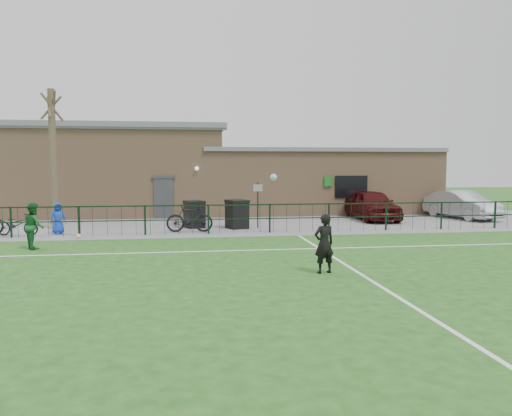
{
  "coord_description": "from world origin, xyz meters",
  "views": [
    {
      "loc": [
        -2.44,
        -11.98,
        2.8
      ],
      "look_at": [
        0.0,
        5.0,
        1.3
      ],
      "focal_mm": 35.0,
      "sensor_mm": 36.0,
      "label": 1
    }
  ],
  "objects": [
    {
      "name": "spectator_child",
      "position": [
        -7.47,
        8.77,
        0.65
      ],
      "size": [
        0.73,
        0.61,
        1.27
      ],
      "primitive_type": "imported",
      "rotation": [
        0.0,
        0.0,
        0.39
      ],
      "color": "#143FBC",
      "rests_on": "paving_strip"
    },
    {
      "name": "bicycle_c",
      "position": [
        -8.95,
        8.54,
        0.46
      ],
      "size": [
        1.77,
        0.89,
        0.89
      ],
      "primitive_type": "imported",
      "rotation": [
        0.0,
        0.0,
        1.38
      ],
      "color": "black",
      "rests_on": "paving_strip"
    },
    {
      "name": "pitch_line_perp",
      "position": [
        2.0,
        0.0,
        0.0
      ],
      "size": [
        0.1,
        16.0,
        0.01
      ],
      "primitive_type": "cube",
      "color": "white",
      "rests_on": "ground"
    },
    {
      "name": "clubhouse",
      "position": [
        -0.88,
        16.5,
        2.22
      ],
      "size": [
        24.25,
        5.4,
        4.96
      ],
      "color": "tan",
      "rests_on": "ground"
    },
    {
      "name": "perimeter_fence",
      "position": [
        0.0,
        8.0,
        0.6
      ],
      "size": [
        28.0,
        0.1,
        1.2
      ],
      "primitive_type": "cube",
      "color": "black",
      "rests_on": "ground"
    },
    {
      "name": "sign_post",
      "position": [
        0.75,
        9.63,
        1.02
      ],
      "size": [
        0.07,
        0.07,
        2.0
      ],
      "primitive_type": "cylinder",
      "rotation": [
        0.0,
        0.0,
        -0.25
      ],
      "color": "black",
      "rests_on": "paving_strip"
    },
    {
      "name": "pitch_line_touch",
      "position": [
        0.0,
        7.8,
        0.0
      ],
      "size": [
        28.0,
        0.1,
        0.01
      ],
      "primitive_type": "cube",
      "color": "white",
      "rests_on": "ground"
    },
    {
      "name": "goalkeeper_kick",
      "position": [
        1.07,
        0.43,
        0.82
      ],
      "size": [
        1.14,
        3.76,
        2.5
      ],
      "color": "black",
      "rests_on": "ground"
    },
    {
      "name": "ground",
      "position": [
        0.0,
        0.0,
        0.0
      ],
      "size": [
        90.0,
        90.0,
        0.0
      ],
      "primitive_type": "plane",
      "color": "#1D4F17",
      "rests_on": "ground"
    },
    {
      "name": "pitch_line_mid",
      "position": [
        0.0,
        4.0,
        0.0
      ],
      "size": [
        28.0,
        0.1,
        0.01
      ],
      "primitive_type": "cube",
      "color": "white",
      "rests_on": "ground"
    },
    {
      "name": "bicycle_d",
      "position": [
        -2.25,
        8.62,
        0.59
      ],
      "size": [
        1.94,
        0.67,
        1.15
      ],
      "primitive_type": "imported",
      "rotation": [
        0.0,
        0.0,
        1.5
      ],
      "color": "black",
      "rests_on": "paving_strip"
    },
    {
      "name": "wheelie_bin_left",
      "position": [
        -2.03,
        10.02,
        0.57
      ],
      "size": [
        0.96,
        1.02,
        1.1
      ],
      "primitive_type": "cube",
      "rotation": [
        0.0,
        0.0,
        0.34
      ],
      "color": "black",
      "rests_on": "paving_strip"
    },
    {
      "name": "outfield_player",
      "position": [
        -7.42,
        5.34,
        0.77
      ],
      "size": [
        0.85,
        0.93,
        1.54
      ],
      "primitive_type": "imported",
      "rotation": [
        0.0,
        0.0,
        2.02
      ],
      "color": "#195A28",
      "rests_on": "ground"
    },
    {
      "name": "car_maroon",
      "position": [
        6.91,
        11.97,
        0.78
      ],
      "size": [
        1.84,
        4.48,
        1.52
      ],
      "primitive_type": "imported",
      "rotation": [
        0.0,
        0.0,
        -0.01
      ],
      "color": "#400B0D",
      "rests_on": "paving_strip"
    },
    {
      "name": "ball_ground",
      "position": [
        -6.41,
        7.38,
        0.1
      ],
      "size": [
        0.2,
        0.2,
        0.2
      ],
      "primitive_type": "sphere",
      "color": "white",
      "rests_on": "ground"
    },
    {
      "name": "paving_strip",
      "position": [
        0.0,
        13.5,
        0.01
      ],
      "size": [
        34.0,
        13.0,
        0.02
      ],
      "primitive_type": "cube",
      "color": "slate",
      "rests_on": "ground"
    },
    {
      "name": "wheelie_bin_right",
      "position": [
        -0.19,
        9.53,
        0.6
      ],
      "size": [
        1.02,
        1.08,
        1.16
      ],
      "primitive_type": "cube",
      "rotation": [
        0.0,
        0.0,
        0.36
      ],
      "color": "black",
      "rests_on": "paving_strip"
    },
    {
      "name": "bare_tree",
      "position": [
        -8.0,
        10.5,
        3.0
      ],
      "size": [
        0.3,
        0.3,
        6.0
      ],
      "primitive_type": "cylinder",
      "color": "#4E3F2F",
      "rests_on": "ground"
    },
    {
      "name": "car_silver",
      "position": [
        11.73,
        11.89,
        0.73
      ],
      "size": [
        2.39,
        4.56,
        1.43
      ],
      "primitive_type": "imported",
      "rotation": [
        0.0,
        0.0,
        0.21
      ],
      "color": "#A4A7AC",
      "rests_on": "paving_strip"
    }
  ]
}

